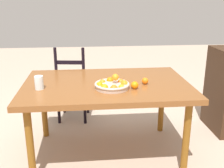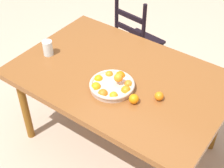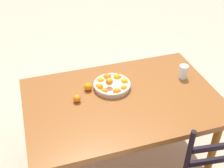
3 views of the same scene
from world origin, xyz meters
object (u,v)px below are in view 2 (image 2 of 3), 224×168
fruit_bowl (112,85)px  orange_loose_1 (134,99)px  orange_loose_0 (159,96)px  drinking_glass (48,48)px  dining_table (120,82)px  chair_near_window (137,43)px

fruit_bowl → orange_loose_1: bearing=-9.1°
orange_loose_0 → orange_loose_1: 0.17m
orange_loose_1 → drinking_glass: bearing=175.3°
dining_table → fruit_bowl: 0.19m
dining_table → fruit_bowl: size_ratio=4.96×
fruit_bowl → dining_table: bearing=104.2°
fruit_bowl → orange_loose_1: 0.20m
chair_near_window → orange_loose_0: size_ratio=15.68×
dining_table → orange_loose_0: (0.36, -0.07, 0.10)m
orange_loose_0 → orange_loose_1: (-0.12, -0.12, 0.00)m
orange_loose_0 → drinking_glass: (-0.97, -0.05, 0.03)m
dining_table → orange_loose_0: 0.38m
chair_near_window → orange_loose_1: chair_near_window is taller
orange_loose_0 → drinking_glass: bearing=-176.8°
chair_near_window → orange_loose_0: 1.21m
orange_loose_1 → drinking_glass: drinking_glass is taller
fruit_bowl → drinking_glass: 0.65m
orange_loose_1 → drinking_glass: size_ratio=0.55×
dining_table → orange_loose_1: orange_loose_1 is taller
chair_near_window → drinking_glass: 1.05m
chair_near_window → orange_loose_0: (0.73, -0.90, 0.35)m
orange_loose_0 → drinking_glass: 0.97m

